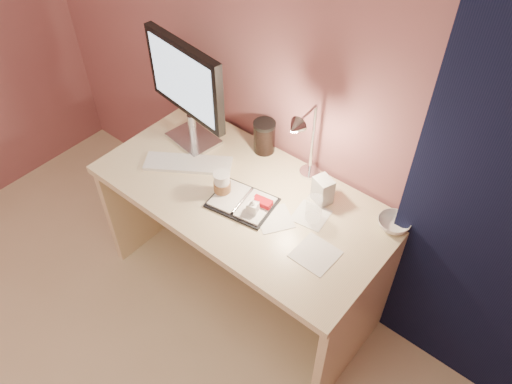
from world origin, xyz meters
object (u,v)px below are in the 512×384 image
Objects in this scene: clear_cup at (314,209)px; product_box at (323,190)px; monitor at (187,85)px; lotion_bottle at (253,206)px; desk_lamp at (298,141)px; coffee_cup at (222,185)px; keyboard at (188,164)px; dark_jar at (264,138)px; planner at (244,202)px; bowl at (394,224)px; desk at (253,217)px.

clear_cup is 0.12m from product_box.
monitor reaches higher than lotion_bottle.
monitor is 1.31× the size of desk_lamp.
keyboard is at bearing 171.35° from coffee_cup.
dark_jar is 0.34m from desk_lamp.
monitor reaches higher than desk_lamp.
planner is 0.37m from desk_lamp.
planner and bowl have the same top height.
dark_jar is (-0.45, 0.22, 0.01)m from clear_cup.
keyboard is 0.67m from product_box.
lotion_bottle reaches higher than keyboard.
bowl is (0.96, 0.28, 0.01)m from keyboard.
planner is 3.11× the size of lotion_bottle.
coffee_cup is at bearing 177.32° from lotion_bottle.
desk_lamp is at bearing 38.87° from desk.
keyboard is at bearing -123.56° from dark_jar.
keyboard reaches higher than desk.
desk_lamp is at bearing -20.73° from dark_jar.
desk is at bearing 102.05° from planner.
clear_cup is at bearing -53.91° from product_box.
lotion_bottle is at bearing -27.89° from planner.
bowl reaches higher than keyboard.
dark_jar is (-0.12, 0.22, 0.30)m from desk.
monitor is at bearing 150.65° from planner.
coffee_cup is at bearing -134.25° from desk_lamp.
keyboard is 1.34× the size of planner.
keyboard is 0.45m from lotion_bottle.
dark_jar is at bearing 155.01° from desk_lamp.
lotion_bottle is (-0.51, -0.33, 0.03)m from bowl.
desk_lamp is at bearing 14.64° from monitor.
planner is 2.43× the size of product_box.
planner reaches higher than desk.
coffee_cup is 0.83× the size of dark_jar.
planner is 0.66m from bowl.
desk_lamp is (0.27, -0.10, 0.19)m from dark_jar.
dark_jar is (-0.75, 0.04, 0.05)m from bowl.
desk_lamp is at bearing 57.74° from planner.
bowl is at bearing 32.66° from lotion_bottle.
product_box is 0.31× the size of desk_lamp.
dark_jar is 0.36× the size of desk_lamp.
lotion_bottle is at bearing -57.55° from dark_jar.
coffee_cup is 1.03× the size of clear_cup.
coffee_cup is (0.38, -0.19, -0.27)m from monitor.
coffee_cup is at bearing -18.90° from monitor.
monitor is 1.31× the size of keyboard.
desk is 0.42m from keyboard.
product_box is at bearing 12.81° from monitor.
desk_lamp reaches higher than clear_cup.
bowl is at bearing -3.28° from dark_jar.
keyboard is at bearing -140.98° from product_box.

